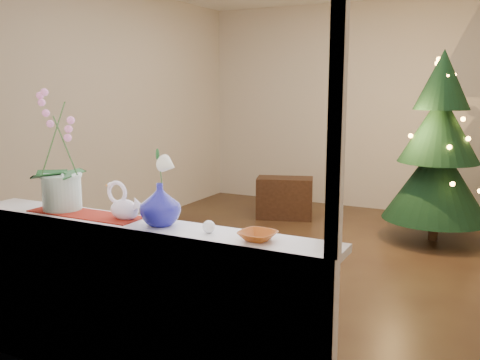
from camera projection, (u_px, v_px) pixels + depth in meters
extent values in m
plane|color=#321D14|center=(299.00, 260.00, 5.05)|extent=(5.00, 5.00, 0.00)
cube|color=beige|center=(369.00, 107.00, 7.00)|extent=(4.50, 0.10, 2.70)
cube|color=beige|center=(121.00, 143.00, 2.62)|extent=(4.50, 0.10, 2.70)
cube|color=beige|center=(107.00, 111.00, 5.82)|extent=(0.10, 5.00, 2.70)
cube|color=white|center=(132.00, 314.00, 2.81)|extent=(2.20, 0.08, 0.88)
cube|color=white|center=(140.00, 226.00, 2.81)|extent=(2.20, 0.26, 0.04)
cube|color=maroon|center=(85.00, 214.00, 2.98)|extent=(0.70, 0.20, 0.01)
imported|color=navy|center=(160.00, 201.00, 2.73)|extent=(0.30, 0.30, 0.25)
sphere|color=white|center=(209.00, 227.00, 2.60)|extent=(0.08, 0.08, 0.06)
imported|color=#A24711|center=(257.00, 236.00, 2.48)|extent=(0.16, 0.16, 0.04)
cube|color=black|center=(285.00, 198.00, 6.62)|extent=(0.75, 0.54, 0.51)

